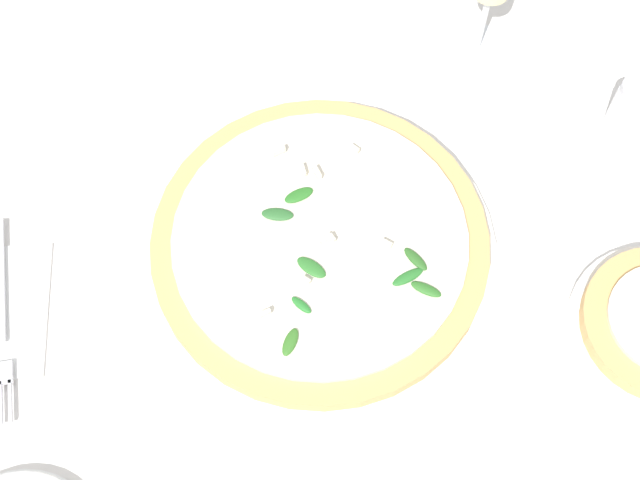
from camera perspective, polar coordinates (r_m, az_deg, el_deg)
name	(u,v)px	position (r m, az deg, el deg)	size (l,w,h in m)	color
ground_plane	(304,267)	(0.91, -1.04, -1.73)	(6.00, 6.00, 0.00)	silver
pizza_arugula_main	(320,246)	(0.91, 0.00, -0.37)	(0.36, 0.36, 0.05)	white
napkin	(1,311)	(0.95, -19.76, -4.27)	(0.17, 0.14, 0.01)	white
shaker_pepper	(627,105)	(1.03, 19.05, 8.19)	(0.03, 0.03, 0.07)	silver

